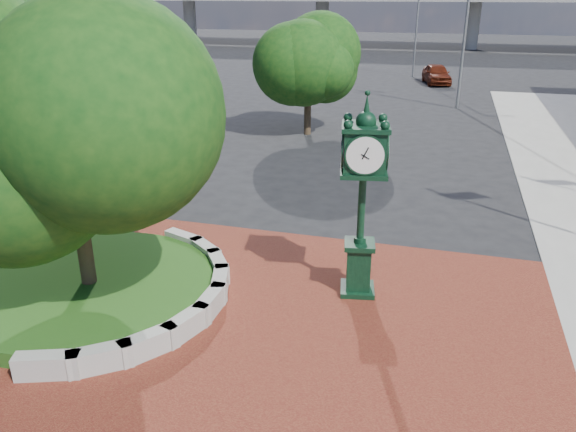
# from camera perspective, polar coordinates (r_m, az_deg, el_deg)

# --- Properties ---
(ground) EXTENTS (200.00, 200.00, 0.00)m
(ground) POSITION_cam_1_polar(r_m,az_deg,el_deg) (12.89, -0.32, -11.14)
(ground) COLOR black
(ground) RESTS_ON ground
(plaza) EXTENTS (12.00, 12.00, 0.04)m
(plaza) POSITION_cam_1_polar(r_m,az_deg,el_deg) (12.08, -1.68, -13.54)
(plaza) COLOR maroon
(plaza) RESTS_ON ground
(planter_wall) EXTENTS (2.96, 6.77, 0.54)m
(planter_wall) POSITION_cam_1_polar(r_m,az_deg,el_deg) (13.64, -11.43, -8.27)
(planter_wall) COLOR #9E9B93
(planter_wall) RESTS_ON ground
(grass_bed) EXTENTS (6.10, 6.10, 0.40)m
(grass_bed) POSITION_cam_1_polar(r_m,az_deg,el_deg) (14.79, -19.42, -6.97)
(grass_bed) COLOR #184B15
(grass_bed) RESTS_ON ground
(tree_planter) EXTENTS (5.20, 5.20, 6.33)m
(tree_planter) POSITION_cam_1_polar(r_m,az_deg,el_deg) (13.53, -21.27, 6.28)
(tree_planter) COLOR #38281C
(tree_planter) RESTS_ON ground
(tree_street) EXTENTS (4.40, 4.40, 5.45)m
(tree_street) POSITION_cam_1_polar(r_m,az_deg,el_deg) (29.48, 2.06, 14.45)
(tree_street) COLOR #38281C
(tree_street) RESTS_ON ground
(post_clock) EXTENTS (1.17, 1.17, 4.94)m
(post_clock) POSITION_cam_1_polar(r_m,az_deg,el_deg) (13.17, 7.57, 2.60)
(post_clock) COLOR black
(post_clock) RESTS_ON ground
(parked_car) EXTENTS (2.82, 4.90, 1.57)m
(parked_car) POSITION_cam_1_polar(r_m,az_deg,el_deg) (48.74, 14.85, 13.78)
(parked_car) COLOR #571B0C
(parked_car) RESTS_ON ground
(street_lamp_near) EXTENTS (2.28, 0.28, 10.17)m
(street_lamp_near) POSITION_cam_1_polar(r_m,az_deg,el_deg) (37.97, 18.16, 19.23)
(street_lamp_near) COLOR slate
(street_lamp_near) RESTS_ON ground
(street_lamp_far) EXTENTS (1.94, 0.38, 8.64)m
(street_lamp_far) POSITION_cam_1_polar(r_m,az_deg,el_deg) (51.94, 13.25, 19.13)
(street_lamp_far) COLOR slate
(street_lamp_far) RESTS_ON ground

